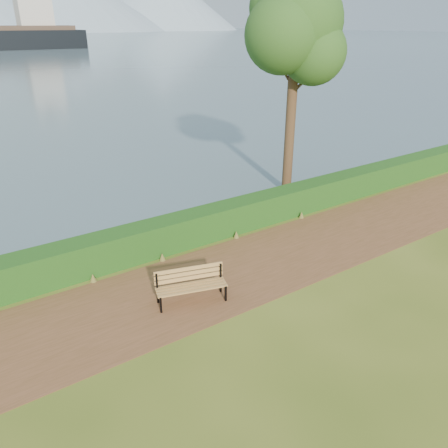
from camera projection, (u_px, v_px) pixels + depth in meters
ground at (232, 280)px, 12.04m from camera, size 140.00×140.00×0.00m
path at (226, 275)px, 12.26m from camera, size 40.00×3.40×0.01m
hedge at (185, 230)px, 13.79m from camera, size 32.00×0.85×1.00m
bench at (191, 283)px, 10.96m from camera, size 1.84×0.99×0.89m
tree at (296, 29)px, 15.78m from camera, size 4.31×3.53×8.42m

